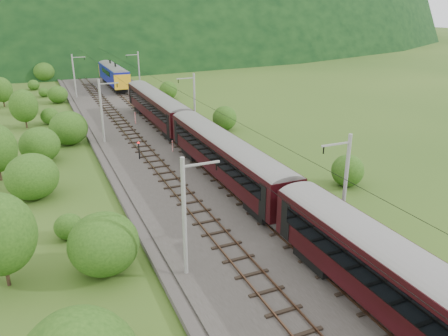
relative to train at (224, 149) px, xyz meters
name	(u,v)px	position (x,y,z in m)	size (l,w,h in m)	color
ground	(269,256)	(-2.40, -13.33, -3.72)	(600.00, 600.00, 0.00)	#2D4D18
railbed	(215,200)	(-2.40, -3.33, -3.57)	(14.00, 220.00, 0.30)	#38332D
track_left	(190,203)	(-4.80, -3.33, -3.35)	(2.40, 220.00, 0.27)	#523523
track_right	(239,194)	(0.00, -3.33, -3.35)	(2.40, 220.00, 0.27)	#523523
catenary_left	(102,110)	(-8.52, 18.67, 0.77)	(2.54, 192.28, 8.00)	gray
catenary_right	(194,102)	(3.72, 18.67, 0.77)	(2.54, 192.28, 8.00)	gray
overhead_wires	(214,126)	(-2.40, -3.33, 3.38)	(4.83, 198.00, 0.03)	black
mountain_main	(50,36)	(-2.40, 246.67, -3.72)	(504.00, 360.00, 244.00)	black
train	(224,149)	(0.00, 0.00, 0.00)	(3.17, 128.14, 5.52)	black
hazard_post_near	(135,118)	(-2.80, 26.33, -2.58)	(0.18, 0.18, 1.68)	red
hazard_post_far	(173,146)	(-1.76, 11.36, -2.75)	(0.14, 0.14, 1.35)	red
signal	(139,149)	(-6.05, 10.24, -2.23)	(0.23, 0.23, 2.04)	black
vegetation_left	(48,173)	(-15.91, 3.45, -1.19)	(12.62, 148.56, 6.81)	#204713
vegetation_right	(332,172)	(9.45, -4.69, -2.23)	(7.87, 101.77, 3.10)	#204713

